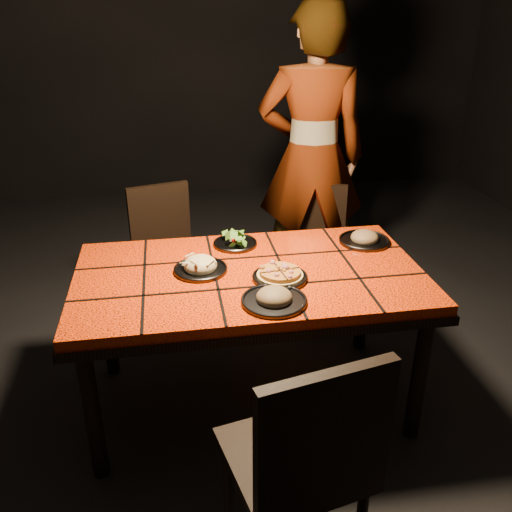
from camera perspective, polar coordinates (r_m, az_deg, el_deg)
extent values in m
cube|color=black|center=(2.94, -0.61, -15.18)|extent=(6.00, 7.00, 0.04)
cube|color=black|center=(5.73, -6.50, 21.26)|extent=(6.00, 0.04, 3.00)
cube|color=#FF3B08|center=(2.52, -0.69, -2.17)|extent=(1.60, 0.90, 0.05)
cube|color=black|center=(2.54, -0.68, -3.07)|extent=(1.62, 0.92, 0.04)
cylinder|color=black|center=(2.44, -16.83, -15.67)|extent=(0.07, 0.07, 0.66)
cylinder|color=black|center=(2.63, 16.75, -12.24)|extent=(0.07, 0.07, 0.66)
cylinder|color=black|center=(3.04, -15.41, -6.57)|extent=(0.07, 0.07, 0.66)
cylinder|color=black|center=(3.19, 11.22, -4.43)|extent=(0.07, 0.07, 0.66)
cube|color=black|center=(1.98, 3.94, -20.48)|extent=(0.52, 0.52, 0.04)
cube|color=black|center=(1.67, 7.28, -18.66)|extent=(0.44, 0.13, 0.48)
cylinder|color=black|center=(2.32, 5.96, -20.56)|extent=(0.04, 0.04, 0.45)
cylinder|color=black|center=(2.22, -2.88, -23.08)|extent=(0.04, 0.04, 0.45)
cube|color=black|center=(3.42, -9.01, -0.53)|extent=(0.48, 0.48, 0.04)
cube|color=black|center=(3.48, -10.12, 4.05)|extent=(0.38, 0.14, 0.43)
cylinder|color=black|center=(3.35, -10.55, -5.44)|extent=(0.03, 0.03, 0.40)
cylinder|color=black|center=(3.42, -5.47, -4.36)|extent=(0.03, 0.03, 0.40)
cylinder|color=black|center=(3.62, -11.90, -3.11)|extent=(0.03, 0.03, 0.40)
cylinder|color=black|center=(3.69, -7.17, -2.16)|extent=(0.03, 0.03, 0.40)
cube|color=black|center=(3.52, 6.26, 0.11)|extent=(0.46, 0.46, 0.04)
cube|color=black|center=(3.59, 6.48, 4.44)|extent=(0.37, 0.14, 0.41)
cylinder|color=black|center=(3.48, 3.57, -3.89)|extent=(0.03, 0.03, 0.38)
cylinder|color=black|center=(3.48, 8.51, -4.15)|extent=(0.03, 0.03, 0.38)
cylinder|color=black|center=(3.75, 3.87, -1.67)|extent=(0.03, 0.03, 0.38)
cylinder|color=black|center=(3.75, 8.45, -1.91)|extent=(0.03, 0.03, 0.38)
imported|color=brown|center=(3.59, 5.88, 10.27)|extent=(0.76, 0.56, 1.93)
cylinder|color=#333338|center=(2.44, 2.53, -2.33)|extent=(0.25, 0.25, 0.01)
torus|color=#333338|center=(2.44, 2.53, -2.16)|extent=(0.25, 0.25, 0.01)
cylinder|color=tan|center=(2.43, 2.54, -2.06)|extent=(0.24, 0.24, 0.01)
cylinder|color=gold|center=(2.43, 2.54, -1.74)|extent=(0.21, 0.21, 0.02)
cylinder|color=#333338|center=(2.52, -5.86, -1.47)|extent=(0.25, 0.25, 0.01)
torus|color=#333338|center=(2.52, -5.86, -1.31)|extent=(0.25, 0.25, 0.01)
ellipsoid|color=#D5BC8C|center=(2.51, -5.88, -0.93)|extent=(0.15, 0.15, 0.08)
cylinder|color=#333338|center=(2.78, -2.21, 1.27)|extent=(0.22, 0.22, 0.01)
torus|color=#333338|center=(2.77, -2.21, 1.42)|extent=(0.22, 0.22, 0.01)
cylinder|color=#333338|center=(2.25, 1.91, -4.80)|extent=(0.27, 0.27, 0.01)
torus|color=#333338|center=(2.25, 1.92, -4.62)|extent=(0.28, 0.28, 0.01)
ellipsoid|color=olive|center=(2.24, 1.93, -4.16)|extent=(0.16, 0.16, 0.09)
cylinder|color=#333338|center=(2.86, 11.33, 1.54)|extent=(0.26, 0.26, 0.01)
torus|color=#333338|center=(2.86, 11.34, 1.69)|extent=(0.26, 0.26, 0.01)
ellipsoid|color=olive|center=(2.85, 11.37, 2.05)|extent=(0.16, 0.16, 0.09)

